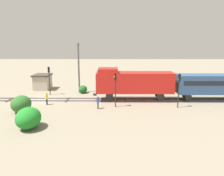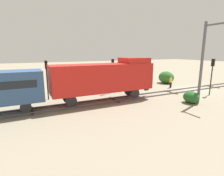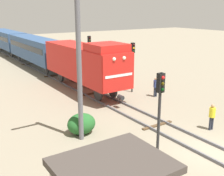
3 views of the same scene
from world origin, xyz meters
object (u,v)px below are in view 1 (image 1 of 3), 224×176
(catenary_mast, at_px, (79,67))
(relay_hut, at_px, (43,82))
(traffic_signal_near, at_px, (49,76))
(worker_near_track, at_px, (47,98))
(locomotive, at_px, (133,82))
(worker_by_signal, at_px, (98,101))
(traffic_signal_far, at_px, (179,84))
(traffic_signal_mid, at_px, (115,84))

(catenary_mast, height_order, relay_hut, catenary_mast)
(traffic_signal_near, xyz_separation_m, relay_hut, (-4.30, -2.54, -1.76))
(worker_near_track, bearing_deg, locomotive, -148.50)
(locomotive, height_order, worker_by_signal, locomotive)
(traffic_signal_near, distance_m, worker_near_track, 6.11)
(catenary_mast, distance_m, relay_hut, 8.04)
(catenary_mast, bearing_deg, relay_hut, -109.14)
(worker_near_track, bearing_deg, traffic_signal_far, -163.68)
(catenary_mast, bearing_deg, locomotive, 59.79)
(locomotive, height_order, traffic_signal_far, locomotive)
(locomotive, xyz_separation_m, traffic_signal_mid, (3.40, -2.63, 0.34))
(locomotive, height_order, worker_near_track, locomotive)
(traffic_signal_near, distance_m, relay_hut, 5.29)
(locomotive, distance_m, worker_near_track, 12.40)
(traffic_signal_far, bearing_deg, worker_near_track, -93.90)
(traffic_signal_mid, bearing_deg, traffic_signal_far, 88.60)
(traffic_signal_mid, relative_size, catenary_mast, 0.54)
(traffic_signal_near, height_order, worker_by_signal, traffic_signal_near)
(traffic_signal_mid, height_order, catenary_mast, catenary_mast)
(traffic_signal_near, relative_size, catenary_mast, 0.55)
(traffic_signal_mid, relative_size, relay_hut, 1.29)
(locomotive, relative_size, traffic_signal_near, 2.54)
(worker_by_signal, bearing_deg, traffic_signal_mid, 169.34)
(traffic_signal_near, bearing_deg, worker_near_track, 11.63)
(traffic_signal_far, relative_size, catenary_mast, 0.53)
(traffic_signal_far, xyz_separation_m, relay_hut, (-11.10, -21.29, -1.70))
(traffic_signal_mid, bearing_deg, traffic_signal_near, -122.01)
(relay_hut, bearing_deg, catenary_mast, 70.86)
(traffic_signal_far, distance_m, catenary_mast, 16.74)
(traffic_signal_mid, distance_m, traffic_signal_far, 8.20)
(locomotive, height_order, catenary_mast, catenary_mast)
(locomotive, xyz_separation_m, worker_by_signal, (4.20, -4.88, -1.78))
(worker_near_track, distance_m, catenary_mast, 8.86)
(worker_by_signal, height_order, catenary_mast, catenary_mast)
(traffic_signal_mid, height_order, worker_by_signal, traffic_signal_mid)
(locomotive, bearing_deg, traffic_signal_mid, -37.69)
(locomotive, xyz_separation_m, traffic_signal_far, (3.60, 5.57, 0.32))
(traffic_signal_mid, bearing_deg, relay_hut, -129.77)
(worker_near_track, xyz_separation_m, worker_by_signal, (1.80, 7.15, 0.00))
(traffic_signal_near, distance_m, catenary_mast, 5.03)
(traffic_signal_far, xyz_separation_m, worker_near_track, (-1.20, -17.60, -2.09))
(traffic_signal_mid, distance_m, worker_near_track, 9.69)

